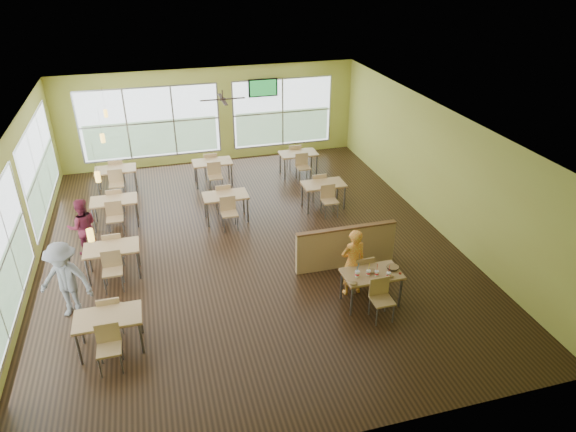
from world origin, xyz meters
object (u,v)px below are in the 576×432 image
(main_table, at_px, (372,278))
(half_wall_divider, at_px, (346,247))
(man_plaid, at_px, (353,262))
(food_basket, at_px, (393,268))

(main_table, relative_size, half_wall_divider, 0.63)
(man_plaid, height_order, food_basket, man_plaid)
(main_table, bearing_deg, half_wall_divider, 90.00)
(main_table, xyz_separation_m, half_wall_divider, (0.00, 1.45, -0.11))
(main_table, height_order, food_basket, main_table)
(man_plaid, xyz_separation_m, food_basket, (0.72, -0.42, 0.01))
(half_wall_divider, height_order, food_basket, half_wall_divider)
(main_table, distance_m, man_plaid, 0.52)
(man_plaid, distance_m, food_basket, 0.83)
(food_basket, bearing_deg, main_table, -177.87)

